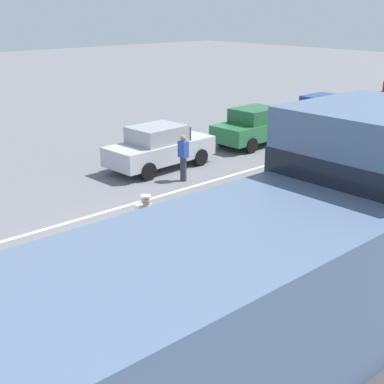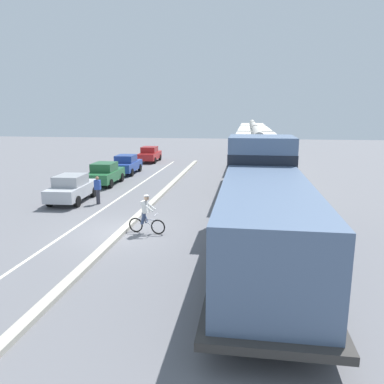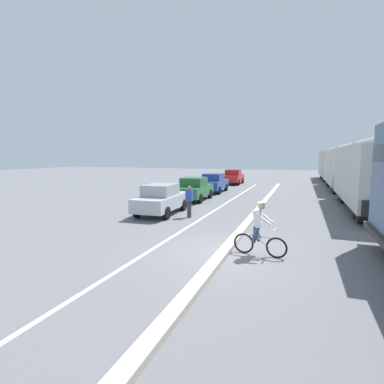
{
  "view_description": "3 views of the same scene",
  "coord_description": "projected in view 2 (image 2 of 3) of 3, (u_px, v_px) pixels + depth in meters",
  "views": [
    {
      "loc": [
        10.26,
        -6.82,
        5.77
      ],
      "look_at": [
        0.81,
        1.69,
        1.32
      ],
      "focal_mm": 50.0,
      "sensor_mm": 36.0,
      "label": 1
    },
    {
      "loc": [
        5.33,
        -15.28,
        5.24
      ],
      "look_at": [
        2.86,
        1.66,
        1.56
      ],
      "focal_mm": 35.0,
      "sensor_mm": 36.0,
      "label": 2
    },
    {
      "loc": [
        2.24,
        -9.35,
        3.15
      ],
      "look_at": [
        -3.74,
        6.97,
        1.04
      ],
      "focal_mm": 28.0,
      "sensor_mm": 36.0,
      "label": 3
    }
  ],
  "objects": [
    {
      "name": "lane_stripe",
      "position": [
        117.0,
        200.0,
        22.78
      ],
      "size": [
        0.14,
        36.0,
        0.01
      ],
      "primitive_type": "cube",
      "color": "silver",
      "rests_on": "ground"
    },
    {
      "name": "hopper_car_lead",
      "position": [
        256.0,
        160.0,
        25.02
      ],
      "size": [
        2.9,
        10.6,
        4.18
      ],
      "color": "beige",
      "rests_on": "ground"
    },
    {
      "name": "cyclist",
      "position": [
        146.0,
        215.0,
        16.32
      ],
      "size": [
        1.7,
        0.51,
        1.71
      ],
      "color": "black",
      "rests_on": "ground"
    },
    {
      "name": "parked_car_green",
      "position": [
        105.0,
        174.0,
        27.36
      ],
      "size": [
        1.93,
        4.25,
        1.62
      ],
      "color": "#286B3D",
      "rests_on": "ground"
    },
    {
      "name": "parked_car_silver",
      "position": [
        72.0,
        188.0,
        22.13
      ],
      "size": [
        1.99,
        4.28,
        1.62
      ],
      "color": "#B7BABF",
      "rests_on": "ground"
    },
    {
      "name": "pedestrian_by_cars",
      "position": [
        98.0,
        190.0,
        21.53
      ],
      "size": [
        0.34,
        0.22,
        1.62
      ],
      "color": "#33333D",
      "rests_on": "ground"
    },
    {
      "name": "hopper_car_middle",
      "position": [
        253.0,
        145.0,
        36.25
      ],
      "size": [
        2.9,
        10.6,
        4.18
      ],
      "color": "silver",
      "rests_on": "ground"
    },
    {
      "name": "hopper_car_trailing",
      "position": [
        252.0,
        137.0,
        47.47
      ],
      "size": [
        2.9,
        10.6,
        4.18
      ],
      "color": "beige",
      "rests_on": "ground"
    },
    {
      "name": "locomotive",
      "position": [
        263.0,
        210.0,
        13.32
      ],
      "size": [
        3.1,
        11.61,
        4.2
      ],
      "color": "slate",
      "rests_on": "ground"
    },
    {
      "name": "ground_plane",
      "position": [
        123.0,
        232.0,
        16.64
      ],
      "size": [
        120.0,
        120.0,
        0.0
      ],
      "primitive_type": "plane",
      "color": "slate"
    },
    {
      "name": "parked_car_blue",
      "position": [
        126.0,
        164.0,
        32.2
      ],
      "size": [
        1.9,
        4.24,
        1.62
      ],
      "color": "#28479E",
      "rests_on": "ground"
    },
    {
      "name": "median_curb",
      "position": [
        155.0,
        200.0,
        22.42
      ],
      "size": [
        0.36,
        36.0,
        0.16
      ],
      "primitive_type": "cube",
      "color": "#B2AD9E",
      "rests_on": "ground"
    },
    {
      "name": "parked_car_red",
      "position": [
        150.0,
        154.0,
        39.85
      ],
      "size": [
        1.91,
        4.24,
        1.62
      ],
      "color": "red",
      "rests_on": "ground"
    }
  ]
}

